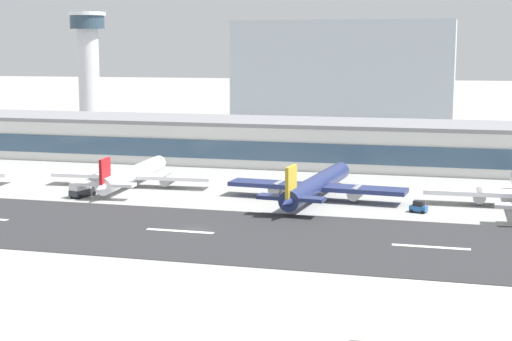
{
  "coord_description": "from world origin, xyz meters",
  "views": [
    {
      "loc": [
        44.51,
        -123.73,
        30.31
      ],
      "look_at": [
        0.45,
        38.71,
        4.47
      ],
      "focal_mm": 55.12,
      "sensor_mm": 36.0,
      "label": 1
    }
  ],
  "objects": [
    {
      "name": "airliner_gold_tail_gate_2",
      "position": [
        15.0,
        31.05,
        3.0
      ],
      "size": [
        37.17,
        45.09,
        9.41
      ],
      "rotation": [
        0.0,
        0.0,
        1.49
      ],
      "color": "navy",
      "rests_on": "ground_plane"
    },
    {
      "name": "airliner_red_tail_gate_1",
      "position": [
        -27.7,
        35.88,
        2.7
      ],
      "size": [
        37.07,
        40.73,
        8.5
      ],
      "rotation": [
        0.0,
        0.0,
        1.64
      ],
      "color": "white",
      "rests_on": "ground_plane"
    },
    {
      "name": "runway_centreline_dash_4",
      "position": [
        -1.79,
        -2.12,
        0.09
      ],
      "size": [
        12.0,
        1.2,
        0.01
      ],
      "primitive_type": "cube",
      "color": "white",
      "rests_on": "runway_strip"
    },
    {
      "name": "runway_strip",
      "position": [
        0.0,
        -2.12,
        0.04
      ],
      "size": [
        800.0,
        36.61,
        0.08
      ],
      "primitive_type": "cube",
      "color": "#2D2D30",
      "rests_on": "ground_plane"
    },
    {
      "name": "ground_plane",
      "position": [
        0.0,
        0.0,
        0.0
      ],
      "size": [
        1400.0,
        1400.0,
        0.0
      ],
      "primitive_type": "plane",
      "color": "#9E9E99"
    },
    {
      "name": "runway_centreline_dash_5",
      "position": [
        39.7,
        -2.12,
        0.09
      ],
      "size": [
        12.0,
        1.2,
        0.01
      ],
      "primitive_type": "cube",
      "color": "white",
      "rests_on": "runway_strip"
    },
    {
      "name": "terminal_building",
      "position": [
        -6.98,
        81.75,
        5.86
      ],
      "size": [
        191.54,
        27.34,
        11.72
      ],
      "color": "silver",
      "rests_on": "ground_plane"
    },
    {
      "name": "service_baggage_tug_0",
      "position": [
        36.12,
        24.34,
        1.05
      ],
      "size": [
        3.54,
        2.67,
        2.2
      ],
      "rotation": [
        0.0,
        0.0,
        2.83
      ],
      "color": "#23569E",
      "rests_on": "ground_plane"
    },
    {
      "name": "distant_hotel_block",
      "position": [
        -8.62,
        215.88,
        21.41
      ],
      "size": [
        94.03,
        27.71,
        42.82
      ],
      "primitive_type": "cube",
      "color": "#A8B2BC",
      "rests_on": "ground_plane"
    },
    {
      "name": "service_box_truck_1",
      "position": [
        -32.66,
        22.5,
        1.79
      ],
      "size": [
        3.89,
        6.41,
        3.25
      ],
      "rotation": [
        0.0,
        0.0,
        1.31
      ],
      "color": "#2D3338",
      "rests_on": "ground_plane"
    },
    {
      "name": "control_tower",
      "position": [
        -81.5,
        122.2,
        25.06
      ],
      "size": [
        12.55,
        12.55,
        43.06
      ],
      "color": "silver",
      "rests_on": "ground_plane"
    }
  ]
}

